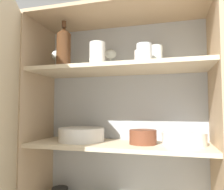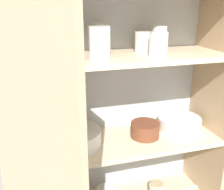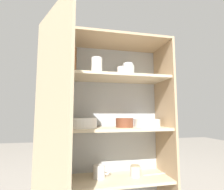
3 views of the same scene
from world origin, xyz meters
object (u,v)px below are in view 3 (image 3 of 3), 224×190
Objects in this scene: plate_stack_white at (80,123)px; wine_bottle at (71,58)px; coffee_mug_primary at (58,173)px; storage_jar at (135,171)px; serving_bowl_small at (124,122)px; mixing_bowl_large at (147,123)px.

wine_bottle is at bearing -132.51° from plate_stack_white.
coffee_mug_primary is 0.57m from storage_jar.
wine_bottle reaches higher than storage_jar.
wine_bottle is 1.02× the size of plate_stack_white.
storage_jar is (0.49, 0.06, -0.83)m from wine_bottle.
storage_jar is (0.56, -0.06, -0.01)m from coffee_mug_primary.
wine_bottle is 0.62m from serving_bowl_small.
wine_bottle is 0.48m from plate_stack_white.
mixing_bowl_large is at bearing 1.09° from plate_stack_white.
serving_bowl_small is 0.60m from coffee_mug_primary.
mixing_bowl_large is (0.60, 0.09, -0.47)m from wine_bottle.
serving_bowl_small is at bearing -7.24° from coffee_mug_primary.
plate_stack_white reaches higher than serving_bowl_small.
serving_bowl_small reaches higher than storage_jar.
mixing_bowl_large is at bearing 8.49° from wine_bottle.
wine_bottle is at bearing -172.70° from storage_jar.
wine_bottle is 1.20× the size of mixing_bowl_large.
plate_stack_white is at bearing 177.65° from storage_jar.
mixing_bowl_large is at bearing 8.13° from serving_bowl_small.
storage_jar is at bearing -6.13° from coffee_mug_primary.
plate_stack_white is 0.55m from storage_jar.
wine_bottle is 0.96m from storage_jar.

